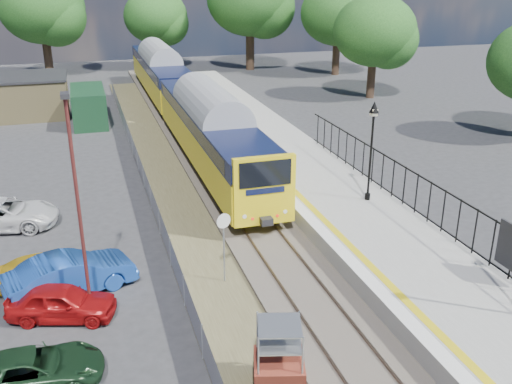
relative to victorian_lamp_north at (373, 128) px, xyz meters
name	(u,v)px	position (x,y,z in m)	size (l,w,h in m)	color
ground	(309,301)	(-5.30, -6.00, -4.30)	(120.00, 120.00, 0.00)	#2D2D30
track_bed	(227,200)	(-5.77, 3.67, -4.21)	(5.90, 80.00, 0.29)	#473F38
platform	(328,196)	(-1.10, 2.00, -3.85)	(5.00, 70.00, 0.90)	gray
platform_edge	(288,191)	(-3.16, 2.00, -3.39)	(0.90, 70.00, 0.01)	silver
victorian_lamp_north	(373,128)	(0.00, 0.00, 0.00)	(0.44, 0.44, 4.60)	black
palisade_fence	(440,208)	(1.25, -3.76, -2.46)	(0.12, 26.00, 2.00)	black
wire_fence	(146,183)	(-9.50, 6.00, -3.70)	(0.06, 52.00, 1.20)	#999EA3
outbuilding	(28,98)	(-16.21, 25.21, -2.78)	(10.80, 10.10, 3.12)	#978655
tree_line	(163,16)	(-3.90, 36.00, 2.31)	(56.80, 43.80, 11.88)	#332319
train	(180,93)	(-5.30, 19.52, -1.96)	(2.82, 40.83, 3.51)	yellow
brick_plinth	(279,359)	(-7.80, -9.99, -3.25)	(1.67, 1.67, 2.18)	maroon
speed_sign	(224,236)	(-7.80, -3.89, -2.39)	(0.55, 0.19, 2.80)	#999EA3
carpark_lamp	(77,196)	(-12.61, -4.44, -0.05)	(0.25, 0.50, 7.49)	#4F1C1A
car_green	(31,370)	(-14.27, -7.81, -3.75)	(1.81, 3.92, 1.09)	black
car_red	(62,302)	(-13.51, -4.55, -3.70)	(1.42, 3.53, 1.20)	#9D0E0F
car_blue	(71,274)	(-13.20, -2.98, -3.55)	(1.57, 4.51, 1.49)	#1A459C
car_yellow	(46,269)	(-14.08, -1.96, -3.75)	(1.55, 3.80, 1.10)	gold
car_white	(2,214)	(-16.13, 3.68, -3.63)	(2.22, 4.81, 1.34)	silver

